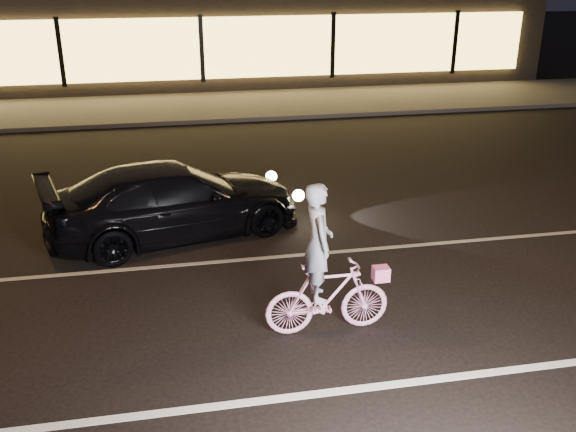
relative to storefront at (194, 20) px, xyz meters
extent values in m
plane|color=black|center=(0.00, -18.97, -2.15)|extent=(90.00, 90.00, 0.00)
cube|color=silver|center=(0.00, -20.47, -2.14)|extent=(60.00, 0.12, 0.01)
cube|color=gray|center=(0.00, -16.97, -2.14)|extent=(60.00, 0.10, 0.01)
cube|color=#383533|center=(0.00, -5.97, -2.09)|extent=(30.00, 4.00, 0.12)
cube|color=black|center=(0.00, 0.03, -0.15)|extent=(25.00, 8.00, 4.00)
cube|color=#F3BF55|center=(0.00, -4.07, -0.55)|extent=(23.00, 0.15, 2.00)
cube|color=black|center=(-4.50, -4.15, -0.55)|extent=(0.15, 0.08, 2.20)
cube|color=black|center=(0.00, -4.15, -0.55)|extent=(0.15, 0.08, 2.20)
cube|color=black|center=(4.50, -4.15, -0.55)|extent=(0.15, 0.08, 2.20)
cube|color=black|center=(9.00, -4.15, -0.55)|extent=(0.15, 0.08, 2.20)
imported|color=#E13790|center=(0.54, -19.22, -1.66)|extent=(1.61, 0.45, 0.97)
imported|color=silver|center=(0.40, -19.22, -0.88)|extent=(0.36, 0.55, 1.52)
cube|color=#EC3A80|center=(1.23, -19.22, -1.39)|extent=(0.20, 0.17, 0.18)
imported|color=black|center=(-1.27, -15.74, -1.52)|extent=(4.64, 2.82, 1.26)
sphere|color=#FFF2BF|center=(0.58, -14.65, -1.57)|extent=(0.21, 0.21, 0.21)
sphere|color=#FFF2BF|center=(0.88, -15.77, -1.57)|extent=(0.21, 0.21, 0.21)
camera|label=1|loc=(-1.30, -26.11, 2.36)|focal=40.00mm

